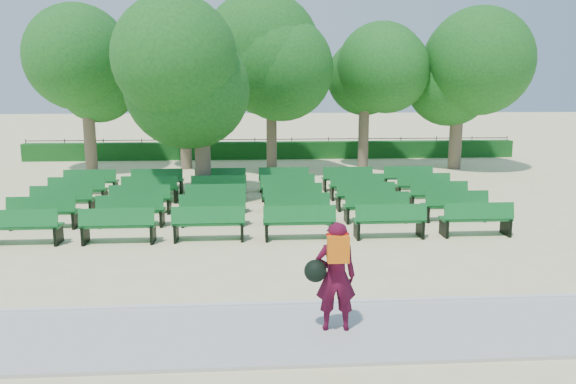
# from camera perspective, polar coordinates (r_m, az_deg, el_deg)

# --- Properties ---
(ground) EXTENTS (120.00, 120.00, 0.00)m
(ground) POSITION_cam_1_polar(r_m,az_deg,el_deg) (16.36, 0.71, -3.10)
(ground) COLOR beige
(paving) EXTENTS (30.00, 2.20, 0.06)m
(paving) POSITION_cam_1_polar(r_m,az_deg,el_deg) (9.39, 4.49, -13.99)
(paving) COLOR #AEAEAA
(paving) RESTS_ON ground
(curb) EXTENTS (30.00, 0.12, 0.10)m
(curb) POSITION_cam_1_polar(r_m,az_deg,el_deg) (10.42, 3.56, -11.23)
(curb) COLOR silver
(curb) RESTS_ON ground
(hedge) EXTENTS (26.00, 0.70, 0.90)m
(hedge) POSITION_cam_1_polar(r_m,az_deg,el_deg) (30.05, -1.46, 4.26)
(hedge) COLOR #134D19
(hedge) RESTS_ON ground
(fence) EXTENTS (26.00, 0.10, 1.02)m
(fence) POSITION_cam_1_polar(r_m,az_deg,el_deg) (30.50, -1.49, 3.51)
(fence) COLOR black
(fence) RESTS_ON ground
(tree_line) EXTENTS (21.80, 6.80, 7.04)m
(tree_line) POSITION_cam_1_polar(r_m,az_deg,el_deg) (26.15, -1.07, 2.25)
(tree_line) COLOR #1A5E1C
(tree_line) RESTS_ON ground
(bench_array) EXTENTS (1.86, 0.60, 1.17)m
(bench_array) POSITION_cam_1_polar(r_m,az_deg,el_deg) (17.74, -3.42, -1.68)
(bench_array) COLOR #116326
(bench_array) RESTS_ON ground
(tree_among) EXTENTS (4.28, 4.28, 5.99)m
(tree_among) POSITION_cam_1_polar(r_m,az_deg,el_deg) (19.22, -8.87, 11.02)
(tree_among) COLOR brown
(tree_among) RESTS_ON ground
(person) EXTENTS (0.85, 0.51, 1.79)m
(person) POSITION_cam_1_polar(r_m,az_deg,el_deg) (9.06, 4.71, -8.39)
(person) COLOR #44091F
(person) RESTS_ON ground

